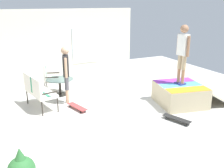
{
  "coord_description": "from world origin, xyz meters",
  "views": [
    {
      "loc": [
        -6.33,
        3.3,
        3.06
      ],
      "look_at": [
        0.37,
        0.01,
        0.7
      ],
      "focal_mm": 41.97,
      "sensor_mm": 36.0,
      "label": 1
    }
  ],
  "objects": [
    {
      "name": "skateboard_spare",
      "position": [
        -1.39,
        -1.04,
        0.08
      ],
      "size": [
        0.82,
        0.46,
        0.1
      ],
      "color": "black",
      "rests_on": "ground_plane"
    },
    {
      "name": "ground_plane",
      "position": [
        0.0,
        0.0,
        -0.05
      ],
      "size": [
        12.0,
        12.0,
        0.1
      ],
      "primitive_type": "cube",
      "color": "beige"
    },
    {
      "name": "person_skater",
      "position": [
        -0.37,
        -1.96,
        1.69
      ],
      "size": [
        0.48,
        0.27,
        1.79
      ],
      "color": "navy",
      "rests_on": "skate_ramp"
    },
    {
      "name": "patio_table",
      "position": [
        2.03,
        1.16,
        0.4
      ],
      "size": [
        0.9,
        0.9,
        0.57
      ],
      "color": "#2D2823",
      "rests_on": "ground_plane"
    },
    {
      "name": "patio_bench",
      "position": [
        1.14,
        2.08,
        0.62
      ],
      "size": [
        1.33,
        0.78,
        1.02
      ],
      "color": "#2D2823",
      "rests_on": "ground_plane"
    },
    {
      "name": "skateboard_by_bench",
      "position": [
        0.56,
        1.07,
        0.08
      ],
      "size": [
        0.82,
        0.4,
        0.1
      ],
      "color": "#B23838",
      "rests_on": "ground_plane"
    },
    {
      "name": "person_watching",
      "position": [
        1.17,
        1.17,
        1.06
      ],
      "size": [
        0.46,
        0.31,
        1.8
      ],
      "color": "silver",
      "rests_on": "ground_plane"
    },
    {
      "name": "patio_chair_near_house",
      "position": [
        2.41,
        1.44,
        0.61
      ],
      "size": [
        0.76,
        0.72,
        1.02
      ],
      "color": "#2D2823",
      "rests_on": "ground_plane"
    },
    {
      "name": "skate_ramp",
      "position": [
        -0.43,
        -1.97,
        0.32
      ],
      "size": [
        1.79,
        2.39,
        0.63
      ],
      "color": "tan",
      "rests_on": "ground_plane"
    },
    {
      "name": "house_facade",
      "position": [
        3.8,
        0.49,
        1.4
      ],
      "size": [
        0.23,
        6.0,
        2.8
      ],
      "color": "silver",
      "rests_on": "ground_plane"
    }
  ]
}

